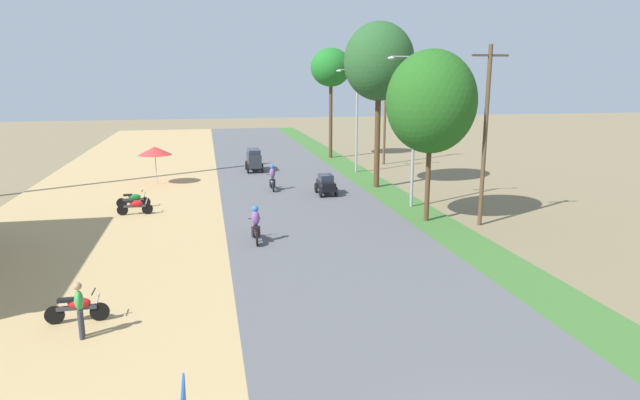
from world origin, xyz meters
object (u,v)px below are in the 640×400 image
parked_motorbike_third (134,199)px  utility_pole_near (485,134)px  utility_pole_far (385,102)px  parked_motorbike_nearest (78,307)px  median_tree_second (379,62)px  motorbike_foreground_rider (256,225)px  parked_motorbike_second (135,205)px  motorbike_ahead_second (272,178)px  streetlamp_mid (357,113)px  median_tree_nearest (431,102)px  streetlamp_near (414,121)px  median_tree_third (331,68)px  pedestrian_on_shoulder (80,307)px  car_hatchback_black (326,184)px  car_van_charcoal (254,159)px  vendor_umbrella (155,151)px

parked_motorbike_third → utility_pole_near: (16.97, -6.99, 3.91)m
utility_pole_far → parked_motorbike_nearest: bearing=-123.8°
median_tree_second → motorbike_foreground_rider: size_ratio=5.77×
parked_motorbike_second → motorbike_foreground_rider: bearing=-47.6°
utility_pole_near → parked_motorbike_nearest: bearing=-154.9°
utility_pole_near → motorbike_ahead_second: utility_pole_near is taller
streetlamp_mid → utility_pole_far: utility_pole_far is taller
median_tree_nearest → streetlamp_mid: 14.73m
utility_pole_far → motorbike_foreground_rider: (-12.38, -20.22, -4.25)m
median_tree_second → utility_pole_near: (2.19, -9.90, -3.52)m
streetlamp_near → utility_pole_near: size_ratio=0.96×
parked_motorbike_second → motorbike_foreground_rider: size_ratio=1.00×
median_tree_second → parked_motorbike_third: bearing=-168.9°
median_tree_third → motorbike_ahead_second: 16.63m
median_tree_nearest → utility_pole_near: bearing=-25.9°
parked_motorbike_nearest → median_tree_third: size_ratio=0.19×
parked_motorbike_second → median_tree_nearest: median_tree_nearest is taller
parked_motorbike_second → parked_motorbike_third: bearing=99.0°
pedestrian_on_shoulder → car_hatchback_black: size_ratio=0.81×
streetlamp_mid → car_hatchback_black: bearing=-117.6°
parked_motorbike_nearest → median_tree_nearest: 17.89m
parked_motorbike_second → parked_motorbike_third: same height
parked_motorbike_second → median_tree_third: (14.53, 18.30, 7.25)m
pedestrian_on_shoulder → utility_pole_near: utility_pole_near is taller
parked_motorbike_nearest → car_van_charcoal: 26.50m
utility_pole_near → car_hatchback_black: 10.74m
parked_motorbike_third → median_tree_second: bearing=11.1°
vendor_umbrella → car_van_charcoal: size_ratio=1.05×
median_tree_nearest → car_hatchback_black: bearing=117.3°
utility_pole_far → motorbike_ahead_second: 14.46m
streetlamp_near → motorbike_foreground_rider: streetlamp_near is taller
vendor_umbrella → median_tree_third: bearing=34.8°
parked_motorbike_nearest → parked_motorbike_second: size_ratio=1.00×
motorbike_foreground_rider → motorbike_ahead_second: (2.03, 11.06, 0.00)m
median_tree_second → motorbike_foreground_rider: median_tree_second is taller
parked_motorbike_nearest → vendor_umbrella: bearing=88.6°
parked_motorbike_nearest → utility_pole_near: size_ratio=0.21×
parked_motorbike_second → utility_pole_near: (16.70, -5.29, 3.91)m
streetlamp_near → streetlamp_mid: 11.58m
parked_motorbike_nearest → car_hatchback_black: car_hatchback_black is taller
parked_motorbike_second → median_tree_nearest: 15.90m
parked_motorbike_second → car_hatchback_black: size_ratio=0.90×
median_tree_third → pedestrian_on_shoulder: bearing=-113.8°
utility_pole_near → utility_pole_far: 19.33m
utility_pole_far → car_van_charcoal: bearing=-171.1°
motorbike_ahead_second → vendor_umbrella: bearing=153.5°
median_tree_second → utility_pole_far: size_ratio=1.06×
parked_motorbike_second → parked_motorbike_third: size_ratio=1.00×
vendor_umbrella → median_tree_third: size_ratio=0.27×
pedestrian_on_shoulder → car_hatchback_black: pedestrian_on_shoulder is taller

